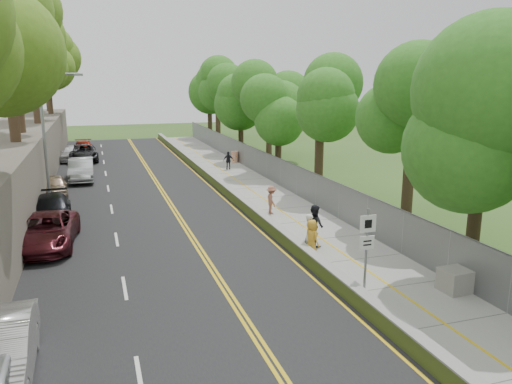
{
  "coord_description": "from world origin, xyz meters",
  "views": [
    {
      "loc": [
        -7.89,
        -17.79,
        7.56
      ],
      "look_at": [
        0.5,
        8.0,
        1.4
      ],
      "focal_mm": 35.0,
      "sensor_mm": 36.0,
      "label": 1
    }
  ],
  "objects_px": {
    "painter_0": "(312,238)",
    "signpost": "(367,241)",
    "streetlight": "(48,130)",
    "person_far": "(228,161)",
    "car_2": "(46,231)",
    "concrete_block": "(458,280)",
    "construction_barrel": "(235,157)"
  },
  "relations": [
    {
      "from": "painter_0",
      "to": "signpost",
      "type": "bearing_deg",
      "value": 173.0
    },
    {
      "from": "streetlight",
      "to": "signpost",
      "type": "relative_size",
      "value": 2.58
    },
    {
      "from": "signpost",
      "to": "person_far",
      "type": "distance_m",
      "value": 25.72
    },
    {
      "from": "car_2",
      "to": "painter_0",
      "type": "xyz_separation_m",
      "value": [
        11.01,
        -4.86,
        0.07
      ]
    },
    {
      "from": "painter_0",
      "to": "person_far",
      "type": "bearing_deg",
      "value": -16.69
    },
    {
      "from": "concrete_block",
      "to": "construction_barrel",
      "type": "bearing_deg",
      "value": 90.0
    },
    {
      "from": "streetlight",
      "to": "person_far",
      "type": "height_order",
      "value": "streetlight"
    },
    {
      "from": "signpost",
      "to": "car_2",
      "type": "relative_size",
      "value": 0.57
    },
    {
      "from": "streetlight",
      "to": "signpost",
      "type": "distance_m",
      "value": 20.72
    },
    {
      "from": "signpost",
      "to": "car_2",
      "type": "height_order",
      "value": "signpost"
    },
    {
      "from": "signpost",
      "to": "person_far",
      "type": "xyz_separation_m",
      "value": [
        1.75,
        25.63,
        -1.15
      ]
    },
    {
      "from": "streetlight",
      "to": "construction_barrel",
      "type": "bearing_deg",
      "value": 39.11
    },
    {
      "from": "streetlight",
      "to": "construction_barrel",
      "type": "xyz_separation_m",
      "value": [
        14.76,
        12.0,
        -4.08
      ]
    },
    {
      "from": "streetlight",
      "to": "construction_barrel",
      "type": "height_order",
      "value": "streetlight"
    },
    {
      "from": "streetlight",
      "to": "concrete_block",
      "type": "distance_m",
      "value": 23.65
    },
    {
      "from": "person_far",
      "to": "streetlight",
      "type": "bearing_deg",
      "value": 45.25
    },
    {
      "from": "streetlight",
      "to": "signpost",
      "type": "xyz_separation_m",
      "value": [
        11.51,
        -17.02,
        -2.68
      ]
    },
    {
      "from": "person_far",
      "to": "signpost",
      "type": "bearing_deg",
      "value": 98.33
    },
    {
      "from": "car_2",
      "to": "construction_barrel",
      "type": "bearing_deg",
      "value": 58.6
    },
    {
      "from": "construction_barrel",
      "to": "painter_0",
      "type": "relative_size",
      "value": 0.63
    },
    {
      "from": "streetlight",
      "to": "car_2",
      "type": "relative_size",
      "value": 1.48
    },
    {
      "from": "concrete_block",
      "to": "car_2",
      "type": "relative_size",
      "value": 0.23
    },
    {
      "from": "car_2",
      "to": "person_far",
      "type": "height_order",
      "value": "person_far"
    },
    {
      "from": "concrete_block",
      "to": "person_far",
      "type": "distance_m",
      "value": 26.66
    },
    {
      "from": "person_far",
      "to": "car_2",
      "type": "bearing_deg",
      "value": 64.31
    },
    {
      "from": "construction_barrel",
      "to": "person_far",
      "type": "xyz_separation_m",
      "value": [
        -1.5,
        -3.38,
        0.26
      ]
    },
    {
      "from": "concrete_block",
      "to": "painter_0",
      "type": "height_order",
      "value": "painter_0"
    },
    {
      "from": "painter_0",
      "to": "person_far",
      "type": "relative_size",
      "value": 1.06
    },
    {
      "from": "streetlight",
      "to": "painter_0",
      "type": "xyz_separation_m",
      "value": [
        11.21,
        -13.0,
        -3.78
      ]
    },
    {
      "from": "signpost",
      "to": "car_2",
      "type": "bearing_deg",
      "value": 141.89
    },
    {
      "from": "signpost",
      "to": "person_far",
      "type": "bearing_deg",
      "value": 86.09
    },
    {
      "from": "streetlight",
      "to": "car_2",
      "type": "height_order",
      "value": "streetlight"
    }
  ]
}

